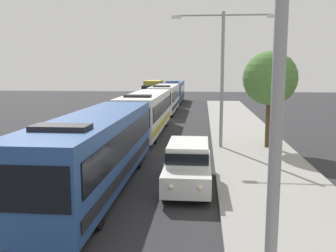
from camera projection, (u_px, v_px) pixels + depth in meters
name	position (u px, v px, depth m)	size (l,w,h in m)	color
bus_lead	(97.00, 148.00, 14.99)	(2.58, 12.28, 3.21)	#284C8C
bus_second_in_line	(146.00, 111.00, 28.08)	(2.58, 12.27, 3.21)	silver
bus_middle	(165.00, 98.00, 41.73)	(2.58, 11.24, 3.21)	silver
bus_fourth_in_line	(174.00, 91.00, 54.29)	(2.58, 10.84, 3.21)	#284C8C
white_suv	(188.00, 163.00, 15.28)	(1.86, 4.92, 1.90)	white
box_truck_oncoming	(153.00, 90.00, 56.18)	(2.35, 7.63, 3.15)	black
streetlamp_near	(281.00, 32.00, 5.44)	(6.46, 0.28, 8.58)	gray
streetlamp_mid	(222.00, 65.00, 22.01)	(6.08, 0.28, 8.05)	gray
roadside_tree	(270.00, 79.00, 22.05)	(3.24, 3.24, 5.81)	#4C3823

